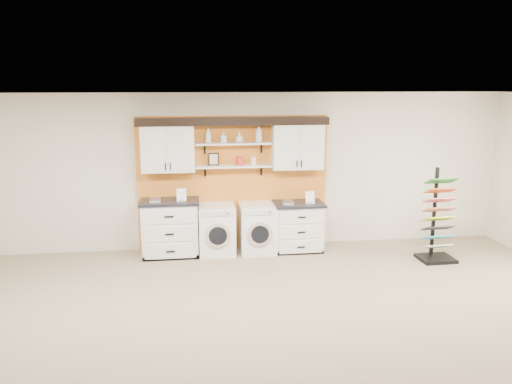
{
  "coord_description": "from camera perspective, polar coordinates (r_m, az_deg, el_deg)",
  "views": [
    {
      "loc": [
        -0.71,
        -4.81,
        2.97
      ],
      "look_at": [
        0.2,
        2.3,
        1.39
      ],
      "focal_mm": 35.0,
      "sensor_mm": 36.0,
      "label": 1
    }
  ],
  "objects": [
    {
      "name": "soap_bottle_b",
      "position": [
        8.68,
        -3.76,
        6.22
      ],
      "size": [
        0.11,
        0.11,
        0.18
      ],
      "primitive_type": "imported",
      "rotation": [
        0.0,
        0.0,
        1.96
      ],
      "color": "silver",
      "rests_on": "shelf_upper"
    },
    {
      "name": "sample_rack",
      "position": [
        8.99,
        20.0,
        -4.21
      ],
      "size": [
        0.59,
        0.49,
        1.58
      ],
      "rotation": [
        0.0,
        0.0,
        0.02
      ],
      "color": "black",
      "rests_on": "floor"
    },
    {
      "name": "accent_panel",
      "position": [
        8.98,
        -2.62,
        1.06
      ],
      "size": [
        3.4,
        0.07,
        2.4
      ],
      "primitive_type": "cube",
      "color": "orange",
      "rests_on": "wall_back"
    },
    {
      "name": "wall_back",
      "position": [
        8.98,
        -2.65,
        2.35
      ],
      "size": [
        10.0,
        0.0,
        10.0
      ],
      "primitive_type": "plane",
      "rotation": [
        1.57,
        0.0,
        0.0
      ],
      "color": "beige",
      "rests_on": "floor"
    },
    {
      "name": "ceiling",
      "position": [
        4.87,
        1.12,
        10.42
      ],
      "size": [
        10.0,
        10.0,
        0.0
      ],
      "primitive_type": "plane",
      "rotation": [
        3.14,
        0.0,
        0.0
      ],
      "color": "white",
      "rests_on": "wall_back"
    },
    {
      "name": "soap_bottle_d",
      "position": [
        8.73,
        0.32,
        6.76
      ],
      "size": [
        0.17,
        0.17,
        0.32
      ],
      "primitive_type": "imported",
      "rotation": [
        0.0,
        0.0,
        0.43
      ],
      "color": "silver",
      "rests_on": "shelf_upper"
    },
    {
      "name": "soap_bottle_a",
      "position": [
        8.66,
        -5.48,
        6.46
      ],
      "size": [
        0.14,
        0.14,
        0.27
      ],
      "primitive_type": "imported",
      "rotation": [
        0.0,
        0.0,
        0.95
      ],
      "color": "silver",
      "rests_on": "shelf_upper"
    },
    {
      "name": "floor",
      "position": [
        5.7,
        0.99,
        -18.98
      ],
      "size": [
        10.0,
        10.0,
        0.0
      ],
      "primitive_type": "plane",
      "color": "#87775B",
      "rests_on": "ground"
    },
    {
      "name": "upper_cabinet_right",
      "position": [
        8.87,
        4.75,
        5.33
      ],
      "size": [
        0.9,
        0.35,
        0.84
      ],
      "color": "white",
      "rests_on": "wall_back"
    },
    {
      "name": "canister_cream",
      "position": [
        8.78,
        -0.28,
        3.56
      ],
      "size": [
        0.1,
        0.1,
        0.14
      ],
      "primitive_type": "cylinder",
      "color": "silver",
      "rests_on": "shelf_lower"
    },
    {
      "name": "crown_molding",
      "position": [
        8.68,
        -2.61,
        8.18
      ],
      "size": [
        3.3,
        0.41,
        0.13
      ],
      "color": "black",
      "rests_on": "wall_back"
    },
    {
      "name": "canister_red",
      "position": [
        8.75,
        -1.91,
        3.59
      ],
      "size": [
        0.11,
        0.11,
        0.16
      ],
      "primitive_type": "cylinder",
      "color": "red",
      "rests_on": "shelf_lower"
    },
    {
      "name": "dryer",
      "position": [
        8.89,
        0.16,
        -4.13
      ],
      "size": [
        0.62,
        0.71,
        0.87
      ],
      "color": "white",
      "rests_on": "floor"
    },
    {
      "name": "shelf_upper",
      "position": [
        8.7,
        -2.58,
        5.56
      ],
      "size": [
        1.32,
        0.28,
        0.03
      ],
      "primitive_type": "cube",
      "color": "white",
      "rests_on": "wall_back"
    },
    {
      "name": "picture_frame",
      "position": [
        8.77,
        -4.87,
        3.76
      ],
      "size": [
        0.18,
        0.02,
        0.22
      ],
      "color": "black",
      "rests_on": "shelf_lower"
    },
    {
      "name": "washer",
      "position": [
        8.83,
        -4.49,
        -4.27
      ],
      "size": [
        0.63,
        0.71,
        0.88
      ],
      "color": "white",
      "rests_on": "floor"
    },
    {
      "name": "upper_cabinet_left",
      "position": [
        8.68,
        -10.05,
        5.03
      ],
      "size": [
        0.9,
        0.35,
        0.84
      ],
      "color": "white",
      "rests_on": "wall_back"
    },
    {
      "name": "base_cabinet_left",
      "position": [
        8.82,
        -9.75,
        -4.06
      ],
      "size": [
        1.01,
        0.66,
        0.99
      ],
      "color": "white",
      "rests_on": "floor"
    },
    {
      "name": "shelf_lower",
      "position": [
        8.76,
        -2.55,
        2.96
      ],
      "size": [
        1.32,
        0.28,
        0.03
      ],
      "primitive_type": "cube",
      "color": "white",
      "rests_on": "wall_back"
    },
    {
      "name": "soap_bottle_c",
      "position": [
        8.7,
        -1.94,
        6.25
      ],
      "size": [
        0.18,
        0.18,
        0.18
      ],
      "primitive_type": "imported",
      "rotation": [
        0.0,
        0.0,
        5.14
      ],
      "color": "silver",
      "rests_on": "shelf_upper"
    },
    {
      "name": "base_cabinet_right",
      "position": [
        9.01,
        4.79,
        -3.91
      ],
      "size": [
        0.9,
        0.66,
        0.88
      ],
      "color": "white",
      "rests_on": "floor"
    }
  ]
}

